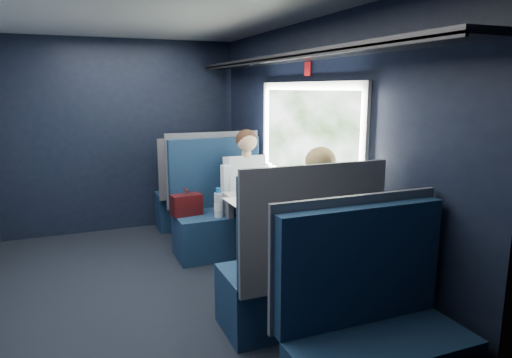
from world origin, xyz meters
name	(u,v)px	position (x,y,z in m)	size (l,w,h in m)	color
ground	(157,298)	(0.00, 0.00, -0.01)	(2.80, 4.20, 0.01)	black
room_shell	(151,121)	(0.02, 0.00, 1.48)	(3.00, 4.40, 2.40)	black
table	(270,209)	(1.03, 0.00, 0.66)	(0.62, 1.00, 0.74)	#54565E
seat_bay_near	(220,213)	(0.84, 0.87, 0.42)	(1.06, 0.62, 1.26)	#0D203A
seat_bay_far	(295,275)	(0.85, -0.87, 0.41)	(1.04, 0.62, 1.26)	#0D203A
seat_row_front	(198,195)	(0.85, 1.80, 0.41)	(1.04, 0.51, 1.16)	#0D203A
seat_row_back	(374,341)	(0.85, -1.80, 0.41)	(1.04, 0.51, 1.16)	#0D203A
man	(249,187)	(1.10, 0.70, 0.72)	(0.53, 0.56, 1.32)	black
woman	(316,223)	(1.10, -0.71, 0.73)	(0.53, 0.56, 1.32)	black
papers	(264,205)	(0.93, -0.11, 0.74)	(0.51, 0.74, 0.01)	white
laptop	(290,192)	(1.24, 0.02, 0.80)	(0.29, 0.35, 0.23)	silver
bottle_small	(271,180)	(1.22, 0.40, 0.84)	(0.07, 0.07, 0.23)	silver
cup	(280,186)	(1.28, 0.33, 0.79)	(0.07, 0.07, 0.09)	white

